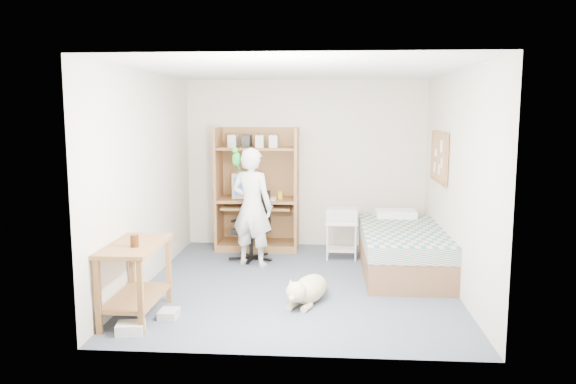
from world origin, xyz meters
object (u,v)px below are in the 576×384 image
object	(u,v)px
bed	(402,249)
dog	(308,289)
computer_hutch	(258,194)
side_desk	(135,269)
printer_cart	(342,234)
office_chair	(253,235)
person	(252,207)

from	to	relation	value
bed	dog	bearing A→B (deg)	-132.04
computer_hutch	side_desk	size ratio (longest dim) A/B	1.80
bed	dog	size ratio (longest dim) A/B	2.27
computer_hutch	printer_cart	bearing A→B (deg)	-22.90
side_desk	dog	world-z (taller)	side_desk
dog	bed	bearing A→B (deg)	69.52
bed	office_chair	size ratio (longest dim) A/B	2.14
person	dog	xyz separation A→B (m)	(0.79, -1.45, -0.63)
side_desk	dog	size ratio (longest dim) A/B	1.12
dog	person	bearing A→B (deg)	140.33
person	dog	bearing A→B (deg)	138.89
office_chair	dog	distance (m)	1.94
bed	person	xyz separation A→B (m)	(-1.96, 0.16, 0.50)
person	office_chair	bearing A→B (deg)	-63.73
side_desk	office_chair	bearing A→B (deg)	69.22
computer_hutch	dog	distance (m)	2.64
person	printer_cart	xyz separation A→B (m)	(1.19, 0.44, -0.44)
person	printer_cart	size ratio (longest dim) A/B	2.97
computer_hutch	office_chair	size ratio (longest dim) A/B	1.90
bed	office_chair	distance (m)	2.04
computer_hutch	bed	distance (m)	2.35
side_desk	printer_cart	distance (m)	3.20
dog	printer_cart	world-z (taller)	printer_cart
printer_cart	person	bearing A→B (deg)	-157.66
person	dog	distance (m)	1.77
office_chair	dog	world-z (taller)	office_chair
office_chair	person	world-z (taller)	person
dog	office_chair	bearing A→B (deg)	136.90
side_desk	office_chair	distance (m)	2.43
computer_hutch	office_chair	world-z (taller)	computer_hutch
bed	printer_cart	bearing A→B (deg)	141.84
person	side_desk	bearing A→B (deg)	85.73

